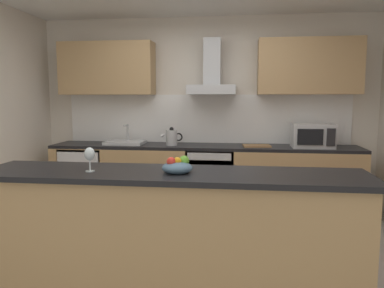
# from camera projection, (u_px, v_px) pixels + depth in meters

# --- Properties ---
(ground) EXTENTS (5.54, 4.85, 0.02)m
(ground) POSITION_uv_depth(u_px,v_px,m) (186.00, 265.00, 3.46)
(ground) COLOR gray
(wall_back) EXTENTS (5.54, 0.12, 2.60)m
(wall_back) POSITION_uv_depth(u_px,v_px,m) (206.00, 113.00, 5.26)
(wall_back) COLOR silver
(wall_back) RESTS_ON ground
(backsplash_tile) EXTENTS (3.86, 0.02, 0.66)m
(backsplash_tile) POSITION_uv_depth(u_px,v_px,m) (206.00, 119.00, 5.19)
(backsplash_tile) COLOR white
(counter_back) EXTENTS (3.99, 0.60, 0.90)m
(counter_back) POSITION_uv_depth(u_px,v_px,m) (203.00, 179.00, 4.98)
(counter_back) COLOR tan
(counter_back) RESTS_ON ground
(counter_island) EXTENTS (2.85, 0.64, 0.98)m
(counter_island) POSITION_uv_depth(u_px,v_px,m) (171.00, 236.00, 2.80)
(counter_island) COLOR tan
(counter_island) RESTS_ON ground
(upper_cabinets) EXTENTS (3.94, 0.32, 0.70)m
(upper_cabinets) POSITION_uv_depth(u_px,v_px,m) (205.00, 68.00, 4.96)
(upper_cabinets) COLOR tan
(oven) EXTENTS (0.60, 0.62, 0.80)m
(oven) POSITION_uv_depth(u_px,v_px,m) (211.00, 179.00, 4.94)
(oven) COLOR slate
(oven) RESTS_ON ground
(refrigerator) EXTENTS (0.58, 0.60, 0.85)m
(refrigerator) POSITION_uv_depth(u_px,v_px,m) (87.00, 178.00, 5.16)
(refrigerator) COLOR white
(refrigerator) RESTS_ON ground
(microwave) EXTENTS (0.50, 0.38, 0.30)m
(microwave) POSITION_uv_depth(u_px,v_px,m) (312.00, 136.00, 4.69)
(microwave) COLOR #B7BABC
(microwave) RESTS_ON counter_back
(sink) EXTENTS (0.50, 0.40, 0.26)m
(sink) POSITION_uv_depth(u_px,v_px,m) (125.00, 142.00, 5.04)
(sink) COLOR silver
(sink) RESTS_ON counter_back
(kettle) EXTENTS (0.29, 0.15, 0.24)m
(kettle) POSITION_uv_depth(u_px,v_px,m) (172.00, 137.00, 4.91)
(kettle) COLOR #B7BABC
(kettle) RESTS_ON counter_back
(range_hood) EXTENTS (0.62, 0.45, 0.72)m
(range_hood) POSITION_uv_depth(u_px,v_px,m) (212.00, 77.00, 4.91)
(range_hood) COLOR #B7BABC
(wine_glass) EXTENTS (0.08, 0.08, 0.18)m
(wine_glass) POSITION_uv_depth(u_px,v_px,m) (90.00, 155.00, 2.73)
(wine_glass) COLOR silver
(wine_glass) RESTS_ON counter_island
(fruit_bowl) EXTENTS (0.22, 0.22, 0.13)m
(fruit_bowl) POSITION_uv_depth(u_px,v_px,m) (177.00, 167.00, 2.70)
(fruit_bowl) COLOR slate
(fruit_bowl) RESTS_ON counter_island
(chopping_board) EXTENTS (0.36, 0.26, 0.02)m
(chopping_board) POSITION_uv_depth(u_px,v_px,m) (257.00, 146.00, 4.79)
(chopping_board) COLOR #9E7247
(chopping_board) RESTS_ON counter_back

